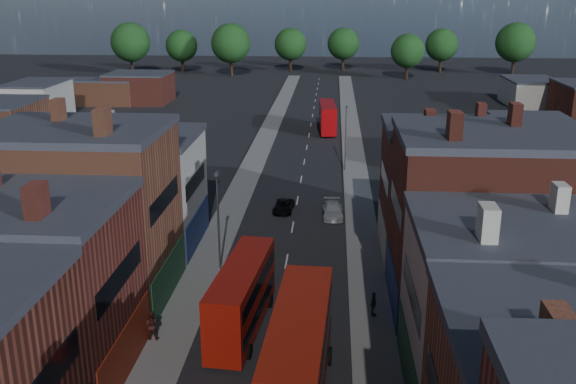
# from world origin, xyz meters

# --- Properties ---
(pavement_west) EXTENTS (3.00, 200.00, 0.12)m
(pavement_west) POSITION_xyz_m (-6.50, 50.00, 0.06)
(pavement_west) COLOR gray
(pavement_west) RESTS_ON ground
(pavement_east) EXTENTS (3.00, 200.00, 0.12)m
(pavement_east) POSITION_xyz_m (6.50, 50.00, 0.06)
(pavement_east) COLOR gray
(pavement_east) RESTS_ON ground
(lamp_post_2) EXTENTS (0.25, 0.70, 8.12)m
(lamp_post_2) POSITION_xyz_m (-5.20, 30.00, 4.70)
(lamp_post_2) COLOR slate
(lamp_post_2) RESTS_ON ground
(lamp_post_3) EXTENTS (0.25, 0.70, 8.12)m
(lamp_post_3) POSITION_xyz_m (5.20, 60.00, 4.70)
(lamp_post_3) COLOR slate
(lamp_post_3) RESTS_ON ground
(bus_0) EXTENTS (3.39, 10.68, 4.53)m
(bus_0) POSITION_xyz_m (-2.10, 20.76, 2.45)
(bus_0) COLOR #A91409
(bus_0) RESTS_ON ground
(bus_1) EXTENTS (3.61, 12.55, 5.37)m
(bus_1) POSITION_xyz_m (2.02, 13.10, 2.90)
(bus_1) COLOR #B91C0A
(bus_1) RESTS_ON ground
(bus_2) EXTENTS (3.06, 10.40, 4.44)m
(bus_2) POSITION_xyz_m (2.76, 82.79, 2.39)
(bus_2) COLOR #A6070A
(bus_2) RESTS_ON ground
(car_2) EXTENTS (2.09, 4.14, 1.12)m
(car_2) POSITION_xyz_m (-1.20, 44.45, 0.56)
(car_2) COLOR black
(car_2) RESTS_ON ground
(car_3) EXTENTS (2.11, 4.76, 1.36)m
(car_3) POSITION_xyz_m (3.75, 43.26, 0.68)
(car_3) COLOR #BBBBBB
(car_3) RESTS_ON ground
(ped_1) EXTENTS (0.95, 0.54, 1.94)m
(ped_1) POSITION_xyz_m (-7.70, 19.00, 1.09)
(ped_1) COLOR #431D1B
(ped_1) RESTS_ON pavement_west
(ped_3) EXTENTS (0.63, 1.09, 1.76)m
(ped_3) POSITION_xyz_m (6.59, 23.00, 1.00)
(ped_3) COLOR #555249
(ped_3) RESTS_ON pavement_east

